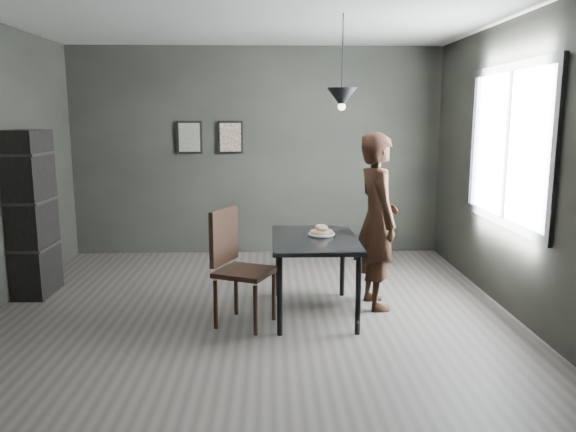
{
  "coord_description": "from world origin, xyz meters",
  "views": [
    {
      "loc": [
        0.19,
        -5.18,
        1.89
      ],
      "look_at": [
        0.35,
        0.05,
        0.95
      ],
      "focal_mm": 35.0,
      "sensor_mm": 36.0,
      "label": 1
    }
  ],
  "objects_px": {
    "white_plate": "(322,235)",
    "shelf_unit": "(32,214)",
    "cafe_table": "(314,246)",
    "pendant_lamp": "(342,98)",
    "wood_chair": "(235,259)",
    "woman": "(377,221)"
  },
  "relations": [
    {
      "from": "white_plate",
      "to": "shelf_unit",
      "type": "height_order",
      "value": "shelf_unit"
    },
    {
      "from": "cafe_table",
      "to": "pendant_lamp",
      "type": "bearing_deg",
      "value": 21.8
    },
    {
      "from": "pendant_lamp",
      "to": "white_plate",
      "type": "bearing_deg",
      "value": -177.57
    },
    {
      "from": "cafe_table",
      "to": "pendant_lamp",
      "type": "relative_size",
      "value": 1.39
    },
    {
      "from": "pendant_lamp",
      "to": "wood_chair",
      "type": "bearing_deg",
      "value": -161.52
    },
    {
      "from": "cafe_table",
      "to": "shelf_unit",
      "type": "relative_size",
      "value": 0.69
    },
    {
      "from": "cafe_table",
      "to": "woman",
      "type": "height_order",
      "value": "woman"
    },
    {
      "from": "white_plate",
      "to": "pendant_lamp",
      "type": "bearing_deg",
      "value": 2.43
    },
    {
      "from": "pendant_lamp",
      "to": "cafe_table",
      "type": "bearing_deg",
      "value": -158.2
    },
    {
      "from": "cafe_table",
      "to": "white_plate",
      "type": "distance_m",
      "value": 0.15
    },
    {
      "from": "cafe_table",
      "to": "woman",
      "type": "relative_size",
      "value": 0.69
    },
    {
      "from": "woman",
      "to": "shelf_unit",
      "type": "bearing_deg",
      "value": 73.88
    },
    {
      "from": "woman",
      "to": "pendant_lamp",
      "type": "distance_m",
      "value": 1.25
    },
    {
      "from": "cafe_table",
      "to": "woman",
      "type": "xyz_separation_m",
      "value": [
        0.63,
        0.21,
        0.2
      ]
    },
    {
      "from": "shelf_unit",
      "to": "pendant_lamp",
      "type": "distance_m",
      "value": 3.43
    },
    {
      "from": "pendant_lamp",
      "to": "shelf_unit",
      "type": "bearing_deg",
      "value": 169.28
    },
    {
      "from": "shelf_unit",
      "to": "white_plate",
      "type": "bearing_deg",
      "value": -10.41
    },
    {
      "from": "wood_chair",
      "to": "pendant_lamp",
      "type": "relative_size",
      "value": 1.23
    },
    {
      "from": "woman",
      "to": "pendant_lamp",
      "type": "xyz_separation_m",
      "value": [
        -0.38,
        -0.11,
        1.18
      ]
    },
    {
      "from": "cafe_table",
      "to": "pendant_lamp",
      "type": "distance_m",
      "value": 1.41
    },
    {
      "from": "white_plate",
      "to": "wood_chair",
      "type": "bearing_deg",
      "value": -158.34
    },
    {
      "from": "white_plate",
      "to": "pendant_lamp",
      "type": "relative_size",
      "value": 0.27
    }
  ]
}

